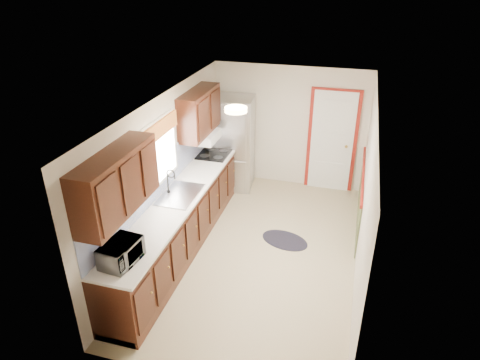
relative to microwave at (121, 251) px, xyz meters
The scene contains 8 objects.
room_shell 2.26m from the microwave, 57.87° to the left, with size 3.20×5.20×2.52m.
kitchen_run 1.65m from the microwave, 91.25° to the left, with size 0.63×4.00×2.20m.
back_wall_trim 4.67m from the microwave, 61.98° to the left, with size 1.12×2.30×2.08m.
ceiling_fixture 2.30m from the microwave, 62.26° to the left, with size 0.30×0.30×0.06m, color #FFD88C.
microwave is the anchor object (origin of this frame).
refrigerator 3.97m from the microwave, 87.40° to the left, with size 0.84×0.81×1.84m.
rug 2.98m from the microwave, 55.79° to the left, with size 0.79×0.51×0.01m, color black.
cooktop 3.31m from the microwave, 89.83° to the left, with size 0.54×0.65×0.02m, color black.
Camera 1 is at (1.23, -5.42, 4.09)m, focal length 32.00 mm.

